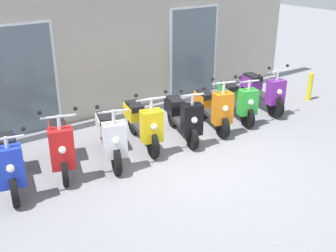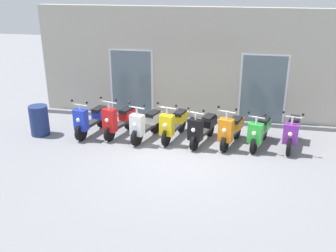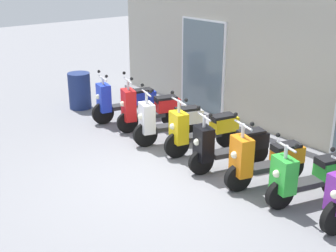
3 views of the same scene
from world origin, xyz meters
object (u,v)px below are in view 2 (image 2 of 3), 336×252
(scooter_blue, at_px, (91,119))
(scooter_yellow, at_px, (174,123))
(scooter_red, at_px, (119,120))
(scooter_purple, at_px, (292,131))
(scooter_black, at_px, (202,128))
(trash_bin, at_px, (39,120))
(scooter_orange, at_px, (231,130))
(scooter_white, at_px, (146,124))
(scooter_green, at_px, (260,131))

(scooter_blue, relative_size, scooter_yellow, 0.99)
(scooter_red, xyz_separation_m, scooter_purple, (5.01, 0.07, -0.03))
(scooter_yellow, relative_size, scooter_black, 1.06)
(scooter_black, distance_m, scooter_purple, 2.49)
(scooter_blue, distance_m, trash_bin, 1.55)
(scooter_orange, distance_m, trash_bin, 5.71)
(scooter_blue, height_order, scooter_white, scooter_white)
(scooter_blue, height_order, scooter_purple, scooter_blue)
(scooter_green, relative_size, trash_bin, 1.64)
(scooter_red, bearing_deg, scooter_white, -8.16)
(scooter_yellow, height_order, scooter_purple, scooter_yellow)
(scooter_orange, xyz_separation_m, scooter_purple, (1.68, 0.16, 0.02))
(scooter_black, bearing_deg, trash_bin, -176.55)
(scooter_red, xyz_separation_m, scooter_white, (0.87, -0.12, -0.04))
(scooter_black, height_order, scooter_orange, scooter_orange)
(scooter_red, height_order, scooter_yellow, scooter_red)
(scooter_blue, bearing_deg, scooter_orange, -0.65)
(scooter_white, distance_m, scooter_yellow, 0.82)
(scooter_green, height_order, trash_bin, scooter_green)
(scooter_white, xyz_separation_m, scooter_yellow, (0.80, 0.19, 0.01))
(scooter_yellow, distance_m, scooter_black, 0.87)
(scooter_green, xyz_separation_m, trash_bin, (-6.50, -0.40, 0.01))
(scooter_white, xyz_separation_m, scooter_purple, (4.14, 0.20, 0.01))
(scooter_white, height_order, trash_bin, scooter_white)
(scooter_purple, distance_m, trash_bin, 7.39)
(scooter_blue, distance_m, scooter_red, 0.86)
(scooter_yellow, xyz_separation_m, scooter_black, (0.85, -0.15, -0.02))
(scooter_orange, bearing_deg, trash_bin, -177.03)
(scooter_white, distance_m, scooter_green, 3.26)
(scooter_red, relative_size, trash_bin, 1.61)
(trash_bin, bearing_deg, scooter_yellow, 6.33)
(scooter_black, distance_m, trash_bin, 4.90)
(scooter_blue, distance_m, scooter_orange, 4.19)
(scooter_red, distance_m, trash_bin, 2.40)
(scooter_purple, bearing_deg, trash_bin, -176.47)
(scooter_blue, distance_m, scooter_green, 4.99)
(scooter_orange, relative_size, trash_bin, 1.63)
(scooter_green, relative_size, scooter_purple, 0.93)
(scooter_red, height_order, scooter_green, scooter_red)
(scooter_black, height_order, scooter_purple, same)
(scooter_red, relative_size, scooter_green, 0.99)
(scooter_red, relative_size, scooter_orange, 0.99)
(scooter_black, bearing_deg, scooter_blue, 179.17)
(scooter_white, relative_size, scooter_purple, 0.95)
(scooter_red, distance_m, scooter_white, 0.88)
(scooter_blue, bearing_deg, scooter_purple, 1.08)
(scooter_blue, xyz_separation_m, scooter_yellow, (2.53, 0.10, 0.01))
(scooter_black, xyz_separation_m, scooter_orange, (0.81, 0.00, 0.00))
(scooter_red, bearing_deg, scooter_orange, -1.49)
(scooter_red, bearing_deg, scooter_yellow, 2.24)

